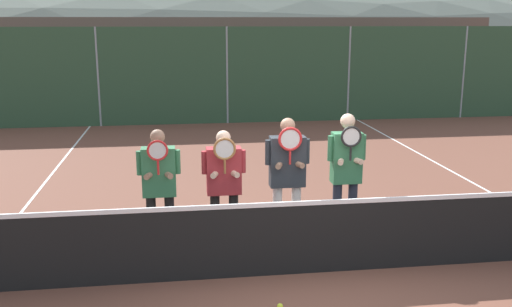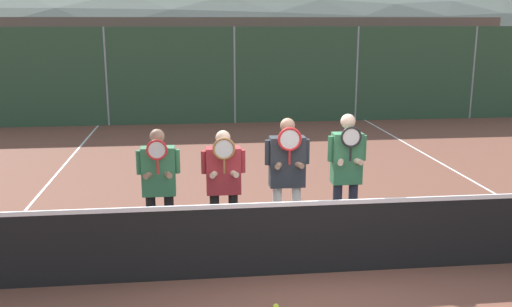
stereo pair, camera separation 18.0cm
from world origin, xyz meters
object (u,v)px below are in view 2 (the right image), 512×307
(car_far_left, at_px, (14,88))
(car_left_of_center, at_px, (173,83))
(player_center_left, at_px, (224,180))
(car_right_of_center, at_px, (448,82))
(car_center, at_px, (316,82))
(player_leftmost, at_px, (159,182))
(player_rightmost, at_px, (346,170))
(player_center_right, at_px, (287,172))
(tennis_ball_on_court, at_px, (276,307))

(car_far_left, relative_size, car_left_of_center, 1.01)
(player_center_left, relative_size, car_left_of_center, 0.36)
(car_left_of_center, bearing_deg, car_right_of_center, -1.99)
(car_center, bearing_deg, player_leftmost, -111.23)
(player_rightmost, bearing_deg, player_center_right, 179.31)
(player_center_right, relative_size, car_center, 0.42)
(player_center_right, distance_m, car_far_left, 14.49)
(player_leftmost, xyz_separation_m, car_far_left, (-5.46, 12.62, -0.13))
(player_center_left, distance_m, tennis_ball_on_court, 2.09)
(tennis_ball_on_court, bearing_deg, car_right_of_center, 59.18)
(car_left_of_center, bearing_deg, player_leftmost, -89.26)
(car_far_left, bearing_deg, car_center, 0.67)
(player_center_left, height_order, player_rightmost, player_rightmost)
(car_left_of_center, bearing_deg, car_center, -1.88)
(car_far_left, distance_m, car_left_of_center, 5.30)
(car_left_of_center, bearing_deg, player_rightmost, -77.99)
(player_leftmost, height_order, player_center_left, player_leftmost)
(player_center_left, bearing_deg, car_center, 72.18)
(player_rightmost, relative_size, tennis_ball_on_court, 27.55)
(player_leftmost, height_order, car_far_left, player_leftmost)
(car_center, bearing_deg, tennis_ball_on_court, -104.05)
(tennis_ball_on_court, bearing_deg, player_center_right, 76.89)
(player_rightmost, bearing_deg, car_center, 79.41)
(player_center_right, height_order, player_rightmost, player_rightmost)
(car_right_of_center, distance_m, tennis_ball_on_court, 16.68)
(player_center_right, bearing_deg, player_center_left, 179.75)
(player_center_right, bearing_deg, player_leftmost, -178.71)
(player_leftmost, distance_m, player_center_left, 0.87)
(player_leftmost, distance_m, car_far_left, 13.75)
(player_center_left, relative_size, player_rightmost, 0.90)
(player_rightmost, bearing_deg, car_left_of_center, 102.01)
(player_center_right, xyz_separation_m, tennis_ball_on_court, (-0.42, -1.79, -1.05))
(player_center_right, bearing_deg, tennis_ball_on_court, -103.11)
(player_center_left, relative_size, car_right_of_center, 0.39)
(player_rightmost, xyz_separation_m, car_right_of_center, (7.29, 12.53, -0.19))
(player_center_left, distance_m, car_left_of_center, 12.90)
(car_center, bearing_deg, player_rightmost, -100.59)
(player_rightmost, distance_m, car_left_of_center, 13.16)
(player_center_right, bearing_deg, player_rightmost, -0.69)
(car_left_of_center, height_order, car_right_of_center, car_left_of_center)
(player_center_right, bearing_deg, car_right_of_center, 57.03)
(player_leftmost, xyz_separation_m, player_rightmost, (2.57, 0.03, 0.08))
(player_rightmost, distance_m, tennis_ball_on_court, 2.42)
(player_leftmost, xyz_separation_m, player_center_left, (0.87, 0.04, -0.01))
(player_center_right, bearing_deg, car_far_left, 119.79)
(player_center_right, distance_m, tennis_ball_on_court, 2.12)
(player_center_left, distance_m, car_center, 13.33)
(player_center_left, xyz_separation_m, car_far_left, (-6.32, 12.57, -0.12))
(player_center_right, height_order, tennis_ball_on_court, player_center_right)
(player_leftmost, height_order, tennis_ball_on_court, player_leftmost)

